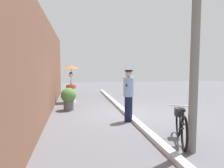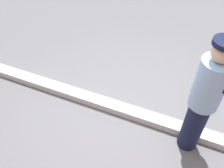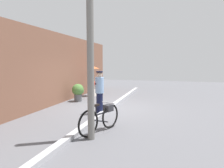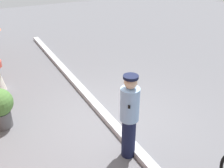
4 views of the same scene
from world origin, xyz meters
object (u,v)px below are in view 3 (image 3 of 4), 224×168
at_px(bicycle_near_officer, 101,117).
at_px(person_officer, 100,91).
at_px(person_with_parasol, 93,81).
at_px(utility_pole, 90,48).
at_px(potted_plant_by_door, 78,91).

distance_m(bicycle_near_officer, person_officer, 2.18).
relative_size(person_officer, person_with_parasol, 0.92).
bearing_deg(utility_pole, potted_plant_by_door, 29.64).
relative_size(bicycle_near_officer, person_officer, 0.96).
distance_m(potted_plant_by_door, utility_pole, 5.73).
relative_size(potted_plant_by_door, utility_pole, 0.19).
xyz_separation_m(person_officer, potted_plant_by_door, (2.12, 1.98, -0.38)).
relative_size(person_with_parasol, utility_pole, 0.39).
bearing_deg(person_with_parasol, bicycle_near_officer, -155.87).
distance_m(person_officer, potted_plant_by_door, 2.93).
bearing_deg(person_officer, person_with_parasol, 25.51).
distance_m(person_officer, utility_pole, 3.06).
xyz_separation_m(person_with_parasol, potted_plant_by_door, (-1.84, 0.09, -0.38)).
bearing_deg(potted_plant_by_door, person_officer, -137.03).
relative_size(person_officer, utility_pole, 0.36).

